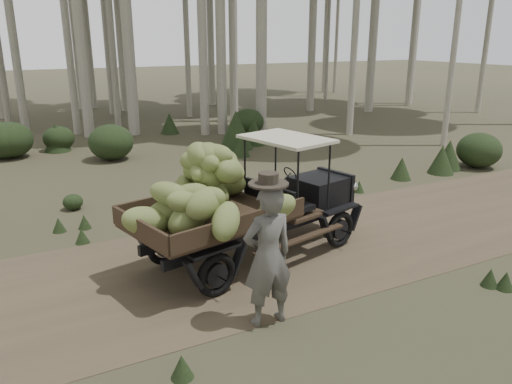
# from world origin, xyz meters

# --- Properties ---
(ground) EXTENTS (120.00, 120.00, 0.00)m
(ground) POSITION_xyz_m (0.00, 0.00, 0.00)
(ground) COLOR #473D2B
(ground) RESTS_ON ground
(dirt_track) EXTENTS (70.00, 4.00, 0.01)m
(dirt_track) POSITION_xyz_m (0.00, 0.00, 0.00)
(dirt_track) COLOR brown
(dirt_track) RESTS_ON ground
(banana_truck) EXTENTS (4.76, 2.77, 2.26)m
(banana_truck) POSITION_xyz_m (-1.32, -0.05, 1.32)
(banana_truck) COLOR black
(banana_truck) RESTS_ON ground
(farmer) EXTENTS (0.72, 0.53, 2.13)m
(farmer) POSITION_xyz_m (-1.58, -1.92, 1.01)
(farmer) COLOR #54524D
(farmer) RESTS_ON ground
(undergrowth) EXTENTS (23.81, 24.71, 1.40)m
(undergrowth) POSITION_xyz_m (-0.55, 2.43, 0.54)
(undergrowth) COLOR #233319
(undergrowth) RESTS_ON ground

